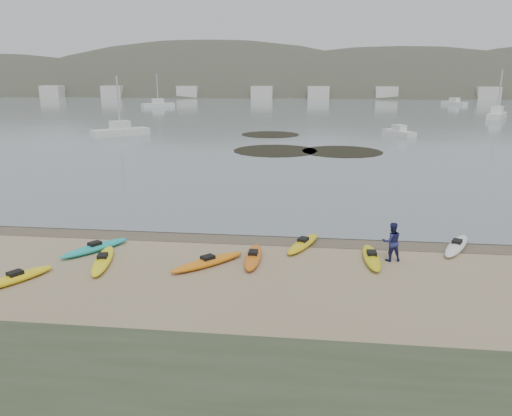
# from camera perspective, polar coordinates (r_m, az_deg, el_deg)

# --- Properties ---
(ground) EXTENTS (600.00, 600.00, 0.00)m
(ground) POSITION_cam_1_polar(r_m,az_deg,el_deg) (25.61, 0.00, -3.24)
(ground) COLOR tan
(ground) RESTS_ON ground
(wet_sand) EXTENTS (60.00, 60.00, 0.00)m
(wet_sand) POSITION_cam_1_polar(r_m,az_deg,el_deg) (25.33, -0.08, -3.45)
(wet_sand) COLOR brown
(wet_sand) RESTS_ON ground
(water) EXTENTS (1200.00, 1200.00, 0.00)m
(water) POSITION_cam_1_polar(r_m,az_deg,el_deg) (324.25, 6.45, 13.61)
(water) COLOR slate
(water) RESTS_ON ground
(kayaks) EXTENTS (20.79, 9.48, 0.34)m
(kayaks) POSITION_cam_1_polar(r_m,az_deg,el_deg) (22.47, -2.84, -5.48)
(kayaks) COLOR white
(kayaks) RESTS_ON ground
(person_east) EXTENTS (0.97, 0.82, 1.77)m
(person_east) POSITION_cam_1_polar(r_m,az_deg,el_deg) (22.89, 15.24, -3.73)
(person_east) COLOR navy
(person_east) RESTS_ON ground
(kelp_mats) EXTENTS (17.19, 22.95, 0.04)m
(kelp_mats) POSITION_cam_1_polar(r_m,az_deg,el_deg) (58.06, 4.42, 7.12)
(kelp_mats) COLOR black
(kelp_mats) RESTS_ON water
(moored_boats) EXTENTS (81.74, 82.38, 1.20)m
(moored_boats) POSITION_cam_1_polar(r_m,az_deg,el_deg) (102.14, 8.42, 10.74)
(moored_boats) COLOR silver
(moored_boats) RESTS_ON ground
(far_hills) EXTENTS (550.00, 135.00, 80.00)m
(far_hills) POSITION_cam_1_polar(r_m,az_deg,el_deg) (222.44, 16.36, 8.33)
(far_hills) COLOR #384235
(far_hills) RESTS_ON ground
(far_town) EXTENTS (199.00, 5.00, 4.00)m
(far_town) POSITION_cam_1_polar(r_m,az_deg,el_deg) (169.27, 8.04, 12.93)
(far_town) COLOR beige
(far_town) RESTS_ON ground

